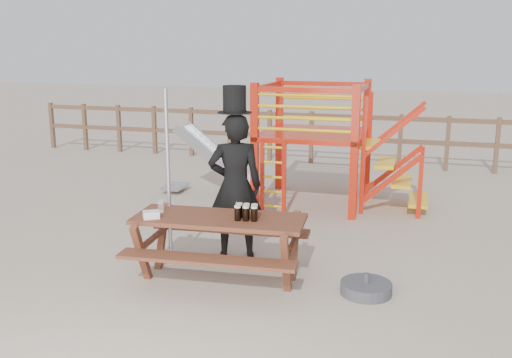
% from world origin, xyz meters
% --- Properties ---
extents(ground, '(60.00, 60.00, 0.00)m').
position_xyz_m(ground, '(0.00, 0.00, 0.00)').
color(ground, tan).
rests_on(ground, ground).
extents(back_fence, '(15.09, 0.09, 1.20)m').
position_xyz_m(back_fence, '(0.00, 7.00, 0.74)').
color(back_fence, brown).
rests_on(back_fence, ground).
extents(playground_fort, '(4.71, 1.84, 2.10)m').
position_xyz_m(playground_fort, '(0.12, 3.58, 1.07)').
color(playground_fort, red).
rests_on(playground_fort, ground).
extents(picnic_table, '(2.06, 1.50, 0.76)m').
position_xyz_m(picnic_table, '(-0.18, -0.02, 0.48)').
color(picnic_table, brown).
rests_on(picnic_table, ground).
extents(man_with_hat, '(0.79, 0.65, 2.20)m').
position_xyz_m(man_with_hat, '(-0.24, 0.74, 0.98)').
color(man_with_hat, black).
rests_on(man_with_hat, ground).
extents(metal_pole, '(0.05, 0.05, 2.18)m').
position_xyz_m(metal_pole, '(-0.92, 0.24, 1.09)').
color(metal_pole, '#B2B2B7').
rests_on(metal_pole, ground).
extents(parasol_base, '(0.57, 0.57, 0.24)m').
position_xyz_m(parasol_base, '(1.51, 0.05, 0.07)').
color(parasol_base, '#3E3E44').
rests_on(parasol_base, ground).
extents(paper_bag, '(0.23, 0.21, 0.08)m').
position_xyz_m(paper_bag, '(-0.90, -0.28, 0.80)').
color(paper_bag, white).
rests_on(paper_bag, picnic_table).
extents(stout_pints, '(0.27, 0.19, 0.17)m').
position_xyz_m(stout_pints, '(0.15, -0.02, 0.84)').
color(stout_pints, black).
rests_on(stout_pints, picnic_table).
extents(empty_glasses, '(0.07, 0.07, 0.15)m').
position_xyz_m(empty_glasses, '(-0.89, -0.05, 0.83)').
color(empty_glasses, silver).
rests_on(empty_glasses, picnic_table).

